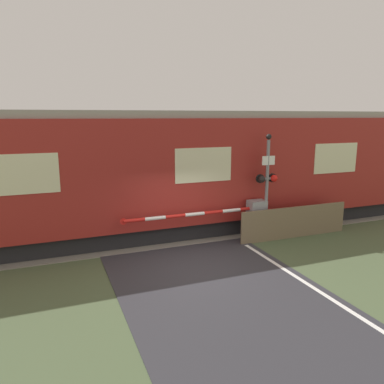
# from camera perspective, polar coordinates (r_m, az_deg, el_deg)

# --- Properties ---
(ground_plane) EXTENTS (80.00, 80.00, 0.00)m
(ground_plane) POSITION_cam_1_polar(r_m,az_deg,el_deg) (10.76, 0.63, -11.29)
(ground_plane) COLOR #475638
(track_bed) EXTENTS (36.00, 3.20, 0.13)m
(track_bed) POSITION_cam_1_polar(r_m,az_deg,el_deg) (13.68, -4.61, -6.17)
(track_bed) COLOR slate
(track_bed) RESTS_ON ground_plane
(train) EXTENTS (19.71, 2.81, 4.34)m
(train) POSITION_cam_1_polar(r_m,az_deg,el_deg) (13.51, -0.57, 3.20)
(train) COLOR black
(train) RESTS_ON ground_plane
(crossing_barrier) EXTENTS (4.99, 0.44, 1.35)m
(crossing_barrier) POSITION_cam_1_polar(r_m,az_deg,el_deg) (12.93, 8.59, -4.04)
(crossing_barrier) COLOR gray
(crossing_barrier) RESTS_ON ground_plane
(signal_post) EXTENTS (0.78, 0.26, 3.59)m
(signal_post) POSITION_cam_1_polar(r_m,az_deg,el_deg) (12.81, 11.39, 1.71)
(signal_post) COLOR gray
(signal_post) RESTS_ON ground_plane
(roadside_fence) EXTENTS (4.23, 0.06, 1.10)m
(roadside_fence) POSITION_cam_1_polar(r_m,az_deg,el_deg) (13.51, 15.41, -4.45)
(roadside_fence) COLOR #726047
(roadside_fence) RESTS_ON ground_plane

